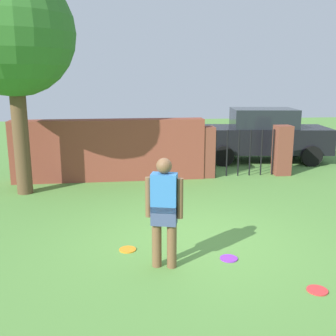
{
  "coord_description": "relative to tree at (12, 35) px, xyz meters",
  "views": [
    {
      "loc": [
        -1.25,
        -6.16,
        2.7
      ],
      "look_at": [
        -0.32,
        1.24,
        1.0
      ],
      "focal_mm": 42.51,
      "sensor_mm": 36.0,
      "label": 1
    }
  ],
  "objects": [
    {
      "name": "brick_wall",
      "position": [
        2.0,
        1.04,
        -2.8
      ],
      "size": [
        5.06,
        0.5,
        1.63
      ],
      "primitive_type": "cube",
      "color": "brown",
      "rests_on": "ground"
    },
    {
      "name": "frisbee_orange",
      "position": [
        2.35,
        -3.55,
        -3.6
      ],
      "size": [
        0.27,
        0.27,
        0.02
      ],
      "primitive_type": "cylinder",
      "color": "orange",
      "rests_on": "ground"
    },
    {
      "name": "frisbee_red",
      "position": [
        4.75,
        -5.12,
        -3.6
      ],
      "size": [
        0.27,
        0.27,
        0.02
      ],
      "primitive_type": "cylinder",
      "color": "red",
      "rests_on": "ground"
    },
    {
      "name": "car",
      "position": [
        6.95,
        2.99,
        -2.75
      ],
      "size": [
        4.39,
        2.35,
        1.72
      ],
      "rotation": [
        0.0,
        0.0,
        -0.13
      ],
      "color": "black",
      "rests_on": "ground"
    },
    {
      "name": "person",
      "position": [
        2.86,
        -4.19,
        -2.71
      ],
      "size": [
        0.52,
        0.31,
        1.62
      ],
      "rotation": [
        0.0,
        0.0,
        -0.27
      ],
      "color": "brown",
      "rests_on": "ground"
    },
    {
      "name": "tree",
      "position": [
        0.0,
        0.0,
        0.0
      ],
      "size": [
        2.76,
        2.76,
        5.03
      ],
      "color": "brown",
      "rests_on": "ground"
    },
    {
      "name": "frisbee_purple",
      "position": [
        3.87,
        -4.07,
        -3.6
      ],
      "size": [
        0.27,
        0.27,
        0.02
      ],
      "primitive_type": "cylinder",
      "color": "purple",
      "rests_on": "ground"
    },
    {
      "name": "fence_gate",
      "position": [
        5.73,
        1.04,
        -2.91
      ],
      "size": [
        2.64,
        0.44,
        1.4
      ],
      "color": "brown",
      "rests_on": "ground"
    },
    {
      "name": "ground_plane",
      "position": [
        3.5,
        -3.35,
        -3.61
      ],
      "size": [
        40.0,
        40.0,
        0.0
      ],
      "primitive_type": "plane",
      "color": "#568C3D"
    }
  ]
}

